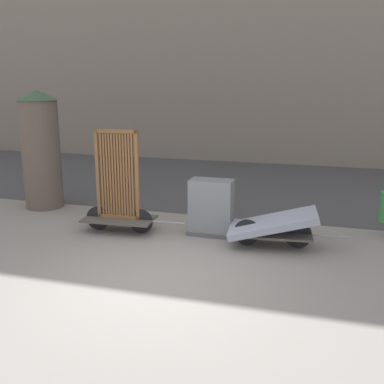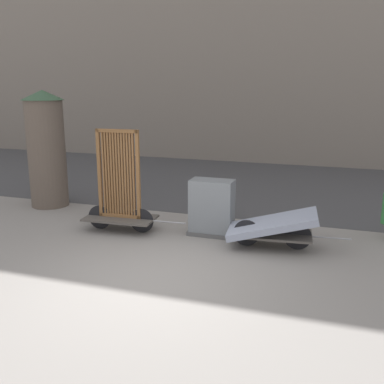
% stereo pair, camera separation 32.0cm
% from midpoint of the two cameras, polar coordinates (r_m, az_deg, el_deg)
% --- Properties ---
extents(ground_plane, '(60.00, 60.00, 0.00)m').
position_cam_midpoint_polar(ground_plane, '(7.34, -5.81, -11.08)').
color(ground_plane, gray).
extents(road_strip, '(56.00, 7.37, 0.01)m').
position_cam_midpoint_polar(road_strip, '(14.04, 5.36, 1.16)').
color(road_strip, '#424244').
rests_on(road_strip, ground_plane).
extents(bike_cart_with_bedframe, '(2.20, 0.86, 2.15)m').
position_cam_midpoint_polar(bike_cart_with_bedframe, '(9.47, -10.28, -0.65)').
color(bike_cart_with_bedframe, '#4C4742').
rests_on(bike_cart_with_bedframe, ground_plane).
extents(bike_cart_with_mattress, '(2.31, 1.08, 0.75)m').
position_cam_midpoint_polar(bike_cart_with_mattress, '(8.66, 9.17, -4.22)').
color(bike_cart_with_mattress, '#4C4742').
rests_on(bike_cart_with_mattress, ground_plane).
extents(utility_cabinet, '(0.94, 0.53, 1.15)m').
position_cam_midpoint_polar(utility_cabinet, '(9.21, 1.47, -2.21)').
color(utility_cabinet, '#4C4C4C').
rests_on(utility_cabinet, ground_plane).
extents(advertising_column, '(1.04, 1.04, 2.89)m').
position_cam_midpoint_polar(advertising_column, '(11.72, -19.39, 5.18)').
color(advertising_column, brown).
rests_on(advertising_column, ground_plane).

